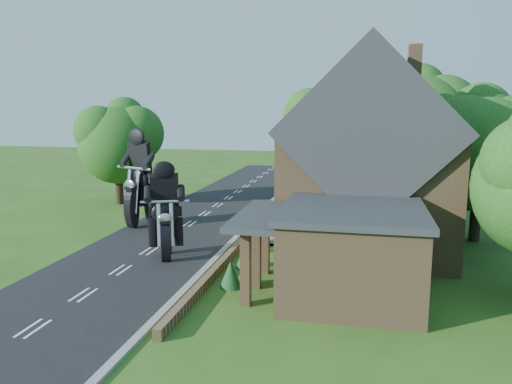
% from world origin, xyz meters
% --- Properties ---
extents(ground, '(120.00, 120.00, 0.00)m').
position_xyz_m(ground, '(0.00, 0.00, 0.00)').
color(ground, '#2B5116').
rests_on(ground, ground).
extents(road, '(7.00, 80.00, 0.02)m').
position_xyz_m(road, '(0.00, 0.00, 0.01)').
color(road, black).
rests_on(road, ground).
extents(kerb, '(0.30, 80.00, 0.12)m').
position_xyz_m(kerb, '(3.65, 0.00, 0.06)').
color(kerb, gray).
rests_on(kerb, ground).
extents(garden_wall, '(0.30, 22.00, 0.40)m').
position_xyz_m(garden_wall, '(4.30, 5.00, 0.20)').
color(garden_wall, brown).
rests_on(garden_wall, ground).
extents(house, '(9.54, 8.64, 10.24)m').
position_xyz_m(house, '(10.49, 6.00, 4.34)').
color(house, brown).
rests_on(house, ground).
extents(annex, '(7.05, 5.94, 3.44)m').
position_xyz_m(annex, '(9.87, -0.80, 1.77)').
color(annex, brown).
rests_on(annex, ground).
extents(tree_house_right, '(6.51, 6.00, 8.40)m').
position_xyz_m(tree_house_right, '(16.65, 8.62, 5.19)').
color(tree_house_right, black).
rests_on(tree_house_right, ground).
extents(tree_behind_house, '(7.81, 7.20, 10.08)m').
position_xyz_m(tree_behind_house, '(14.18, 16.14, 6.23)').
color(tree_behind_house, black).
rests_on(tree_behind_house, ground).
extents(tree_behind_left, '(6.94, 6.40, 9.16)m').
position_xyz_m(tree_behind_left, '(8.16, 17.13, 5.73)').
color(tree_behind_left, black).
rests_on(tree_behind_left, ground).
extents(tree_far_road, '(6.08, 5.60, 7.84)m').
position_xyz_m(tree_far_road, '(-6.86, 14.11, 4.84)').
color(tree_far_road, black).
rests_on(tree_far_road, ground).
extents(shrub_a, '(0.90, 0.90, 1.10)m').
position_xyz_m(shrub_a, '(5.30, -1.00, 0.55)').
color(shrub_a, '#133E1D').
rests_on(shrub_a, ground).
extents(shrub_b, '(0.90, 0.90, 1.10)m').
position_xyz_m(shrub_b, '(5.30, 1.50, 0.55)').
color(shrub_b, '#133E1D').
rests_on(shrub_b, ground).
extents(shrub_c, '(0.90, 0.90, 1.10)m').
position_xyz_m(shrub_c, '(5.30, 4.00, 0.55)').
color(shrub_c, '#133E1D').
rests_on(shrub_c, ground).
extents(shrub_d, '(0.90, 0.90, 1.10)m').
position_xyz_m(shrub_d, '(5.30, 9.00, 0.55)').
color(shrub_d, '#133E1D').
rests_on(shrub_d, ground).
extents(shrub_e, '(0.90, 0.90, 1.10)m').
position_xyz_m(shrub_e, '(5.30, 11.50, 0.55)').
color(shrub_e, '#133E1D').
rests_on(shrub_e, ground).
extents(shrub_f, '(0.90, 0.90, 1.10)m').
position_xyz_m(shrub_f, '(5.30, 14.00, 0.55)').
color(shrub_f, '#133E1D').
rests_on(shrub_f, ground).
extents(motorcycle_lead, '(0.91, 1.53, 1.39)m').
position_xyz_m(motorcycle_lead, '(1.30, 2.12, 0.70)').
color(motorcycle_lead, black).
rests_on(motorcycle_lead, ground).
extents(motorcycle_follow, '(1.15, 1.93, 1.76)m').
position_xyz_m(motorcycle_follow, '(-2.65, 8.00, 0.88)').
color(motorcycle_follow, black).
rests_on(motorcycle_follow, ground).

